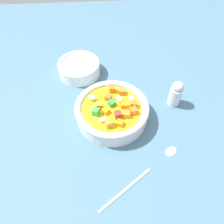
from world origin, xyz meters
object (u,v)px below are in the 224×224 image
soup_bowl_main (112,111)px  pepper_shaker (176,93)px  side_bowl_small (79,68)px  spoon (149,169)px

soup_bowl_main → pepper_shaker: pepper_shaker is taller
soup_bowl_main → side_bowl_small: soup_bowl_main is taller
soup_bowl_main → spoon: soup_bowl_main is taller
spoon → soup_bowl_main: bearing=80.3°
spoon → side_bowl_small: size_ratio=1.54×
soup_bowl_main → spoon: bearing=25.1°
spoon → side_bowl_small: side_bowl_small is taller
side_bowl_small → soup_bowl_main: bearing=25.7°
soup_bowl_main → spoon: 17.69cm
spoon → pepper_shaker: 22.77cm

